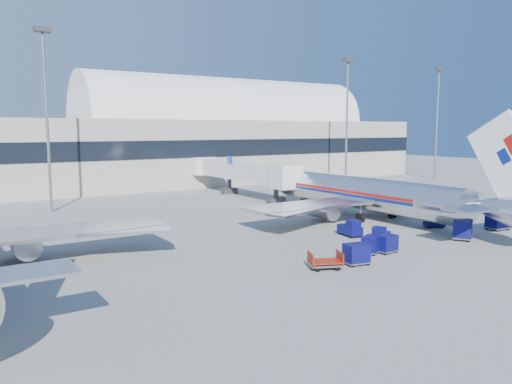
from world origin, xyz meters
TOP-DOWN VIEW (x-y plane):
  - ground at (0.00, 0.00)m, footprint 260.00×260.00m
  - terminal at (-13.60, 55.96)m, footprint 170.00×28.15m
  - airliner_main at (10.00, 4.51)m, footprint 32.00×37.26m
  - jetbridge_near at (7.60, 30.81)m, footprint 4.40×27.50m
  - mast_west at (-20.00, 30.00)m, footprint 2.00×1.20m
  - mast_east at (30.00, 30.00)m, footprint 2.00×1.20m
  - mast_far_east at (55.00, 30.00)m, footprint 2.00×1.20m
  - barrier_near at (18.00, 2.00)m, footprint 3.00×0.55m
  - barrier_mid at (21.30, 2.00)m, footprint 3.00×0.55m
  - barrier_far at (24.60, 2.00)m, footprint 3.00×0.55m
  - tug_lead at (1.34, -5.11)m, footprint 2.88×2.38m
  - tug_right at (11.99, -2.70)m, footprint 2.30×1.82m
  - tug_left at (1.51, -1.11)m, footprint 1.62×2.72m
  - cart_train_a at (-0.57, -7.59)m, footprint 1.84×1.46m
  - cart_train_b at (-1.80, -7.08)m, footprint 2.05×1.84m
  - cart_train_c at (-5.34, -8.92)m, footprint 2.06×1.71m
  - cart_solo_near at (9.30, -8.02)m, footprint 2.67×2.48m
  - cart_solo_far at (16.44, -7.17)m, footprint 2.34×1.92m
  - cart_open_red at (-8.12, -8.55)m, footprint 2.85×2.49m

SIDE VIEW (x-z plane):
  - ground at x=0.00m, z-range 0.00..0.00m
  - barrier_near at x=18.00m, z-range 0.00..0.90m
  - barrier_mid at x=21.30m, z-range 0.00..0.90m
  - barrier_far at x=24.60m, z-range 0.00..0.90m
  - cart_open_red at x=-8.12m, z-range 0.14..0.78m
  - tug_right at x=11.99m, z-range -0.06..1.28m
  - tug_left at x=1.51m, z-range -0.07..1.60m
  - tug_lead at x=1.34m, z-range -0.07..1.61m
  - cart_train_b at x=-1.80m, z-range 0.05..1.54m
  - cart_train_a at x=-0.57m, z-range 0.05..1.60m
  - cart_train_c at x=-5.34m, z-range 0.06..1.68m
  - cart_solo_far at x=16.44m, z-range 0.06..1.94m
  - cart_solo_near at x=9.30m, z-range 0.06..1.95m
  - airliner_main at x=10.00m, z-range -3.11..8.96m
  - jetbridge_near at x=7.60m, z-range 0.80..7.05m
  - terminal at x=-13.60m, z-range -2.98..18.02m
  - mast_west at x=-20.00m, z-range 3.49..26.09m
  - mast_east at x=30.00m, z-range 3.49..26.09m
  - mast_far_east at x=55.00m, z-range 3.49..26.09m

